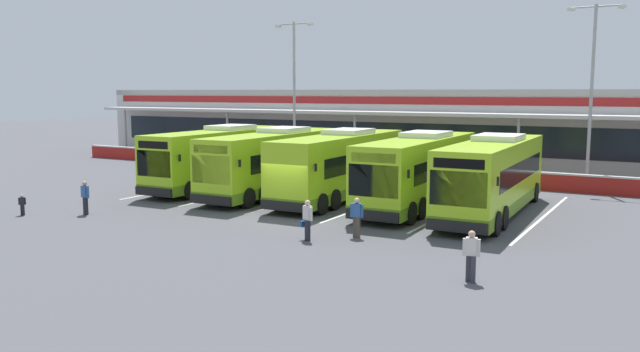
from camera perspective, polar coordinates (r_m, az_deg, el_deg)
The scene contains 21 objects.
ground_plane at distance 30.14m, azimuth -3.01°, elevation -3.66°, with size 200.00×200.00×0.00m, color #4C4C51.
terminal_building at distance 54.23m, azimuth 12.66°, elevation 4.37°, with size 70.00×13.00×6.00m.
red_barrier_wall at distance 42.80m, azimuth 7.60°, elevation 0.38°, with size 60.00×0.40×1.10m.
coach_bus_leftmost at distance 39.63m, azimuth -8.74°, elevation 1.58°, with size 3.24×12.23×3.78m.
coach_bus_left_centre at distance 36.72m, azimuth -3.97°, elevation 1.18°, with size 3.24×12.23×3.78m.
coach_bus_centre at distance 34.95m, azimuth 1.89°, elevation 0.87°, with size 3.24×12.23×3.78m.
coach_bus_right_centre at distance 33.03m, azimuth 8.87°, elevation 0.39°, with size 3.24×12.23×3.78m.
coach_bus_rightmost at distance 31.51m, azimuth 15.18°, elevation -0.13°, with size 3.24×12.23×3.78m.
bay_stripe_far_west at distance 41.11m, azimuth -10.77°, elevation -0.76°, with size 0.14×13.00×0.01m, color silver.
bay_stripe_west at distance 38.53m, azimuth -6.02°, elevation -1.22°, with size 0.14×13.00×0.01m, color silver.
bay_stripe_mid_west at distance 36.25m, azimuth -0.64°, elevation -1.73°, with size 0.14×13.00×0.01m, color silver.
bay_stripe_centre at distance 34.33m, azimuth 5.41°, elevation -2.29°, with size 0.14×13.00×0.01m, color silver.
bay_stripe_mid_east at distance 32.84m, azimuth 12.10°, elevation -2.88°, with size 0.14×13.00×0.01m, color silver.
bay_stripe_east at distance 31.84m, azimuth 19.32°, elevation -3.46°, with size 0.14×13.00×0.01m, color silver.
pedestrian_with_handbag at distance 25.24m, azimuth -1.14°, elevation -3.87°, with size 0.63×0.48×1.62m.
pedestrian_in_dark_coat at distance 32.47m, azimuth -20.23°, elevation -1.74°, with size 0.54×0.33×1.62m.
pedestrian_child at distance 33.52m, azimuth -25.04°, elevation -2.28°, with size 0.28×0.28×1.00m.
pedestrian_near_bin at distance 20.36m, azimuth 13.35°, elevation -6.81°, with size 0.54×0.29×1.62m.
pedestrian_approaching_bus at distance 25.79m, azimuth 3.30°, elevation -3.60°, with size 0.54×0.29×1.62m.
lamp_post_west at distance 48.75m, azimuth -2.32°, elevation 8.06°, with size 3.24×0.28×11.00m.
lamp_post_centre at distance 42.13m, azimuth 23.10°, elevation 7.55°, with size 3.24×0.28×11.00m.
Camera 1 is at (16.10, -24.79, 5.86)m, focal length 35.85 mm.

